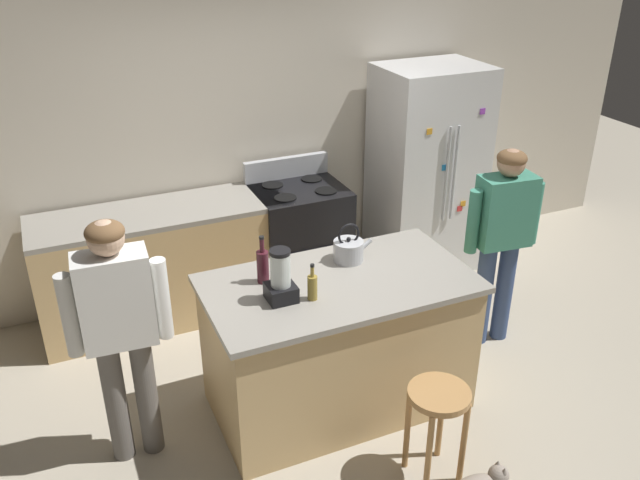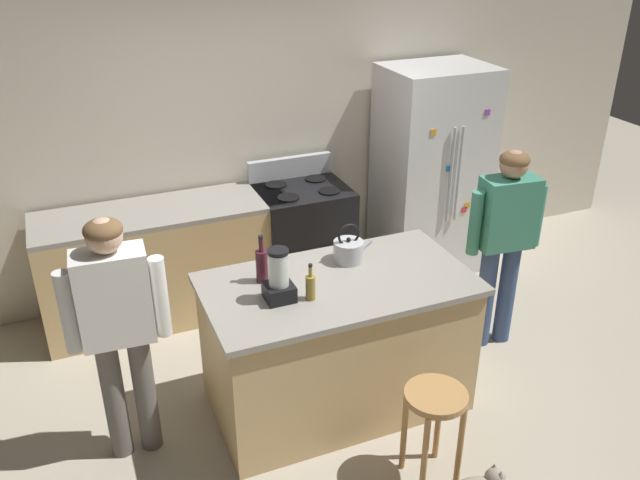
{
  "view_description": "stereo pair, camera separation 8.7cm",
  "coord_description": "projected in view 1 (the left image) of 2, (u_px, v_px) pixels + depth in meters",
  "views": [
    {
      "loc": [
        -1.56,
        -3.23,
        3.04
      ],
      "look_at": [
        0.0,
        0.3,
        1.1
      ],
      "focal_mm": 37.14,
      "sensor_mm": 36.0,
      "label": 1
    },
    {
      "loc": [
        -1.48,
        -3.27,
        3.04
      ],
      "look_at": [
        0.0,
        0.3,
        1.1
      ],
      "focal_mm": 37.14,
      "sensor_mm": 36.0,
      "label": 2
    }
  ],
  "objects": [
    {
      "name": "bottle_wine",
      "position": [
        263.0,
        265.0,
        4.08
      ],
      "size": [
        0.08,
        0.08,
        0.32
      ],
      "color": "#471923",
      "rests_on": "kitchen_island"
    },
    {
      "name": "person_by_sink_right",
      "position": [
        502.0,
        230.0,
        4.82
      ],
      "size": [
        0.6,
        0.26,
        1.56
      ],
      "color": "#384C7A",
      "rests_on": "ground_plane"
    },
    {
      "name": "bar_stool",
      "position": [
        438.0,
        410.0,
        3.77
      ],
      "size": [
        0.36,
        0.36,
        0.62
      ],
      "color": "#B7844C",
      "rests_on": "ground_plane"
    },
    {
      "name": "stove_range",
      "position": [
        300.0,
        238.0,
        5.72
      ],
      "size": [
        0.76,
        0.65,
        1.13
      ],
      "color": "black",
      "rests_on": "ground_plane"
    },
    {
      "name": "bottle_vinegar",
      "position": [
        312.0,
        287.0,
        3.91
      ],
      "size": [
        0.06,
        0.06,
        0.24
      ],
      "color": "olive",
      "rests_on": "kitchen_island"
    },
    {
      "name": "back_counter_run",
      "position": [
        167.0,
        264.0,
        5.34
      ],
      "size": [
        2.0,
        0.64,
        0.95
      ],
      "color": "tan",
      "rests_on": "ground_plane"
    },
    {
      "name": "tea_kettle",
      "position": [
        349.0,
        250.0,
        4.35
      ],
      "size": [
        0.28,
        0.2,
        0.27
      ],
      "color": "#B7BABF",
      "rests_on": "kitchen_island"
    },
    {
      "name": "refrigerator",
      "position": [
        426.0,
        171.0,
        5.95
      ],
      "size": [
        0.9,
        0.73,
        1.87
      ],
      "color": "silver",
      "rests_on": "ground_plane"
    },
    {
      "name": "blender_appliance",
      "position": [
        281.0,
        279.0,
        3.88
      ],
      "size": [
        0.17,
        0.17,
        0.33
      ],
      "color": "black",
      "rests_on": "kitchen_island"
    },
    {
      "name": "back_wall",
      "position": [
        241.0,
        134.0,
        5.56
      ],
      "size": [
        8.0,
        0.1,
        2.7
      ],
      "primitive_type": "cube",
      "color": "beige",
      "rests_on": "ground_plane"
    },
    {
      "name": "ground_plane",
      "position": [
        338.0,
        400.0,
        4.57
      ],
      "size": [
        14.0,
        14.0,
        0.0
      ],
      "primitive_type": "plane",
      "color": "#B2A893"
    },
    {
      "name": "person_by_island_left",
      "position": [
        119.0,
        322.0,
        3.72
      ],
      "size": [
        0.59,
        0.24,
        1.59
      ],
      "color": "#66605B",
      "rests_on": "ground_plane"
    },
    {
      "name": "kitchen_island",
      "position": [
        338.0,
        343.0,
        4.36
      ],
      "size": [
        1.7,
        0.93,
        0.95
      ],
      "color": "tan",
      "rests_on": "ground_plane"
    }
  ]
}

